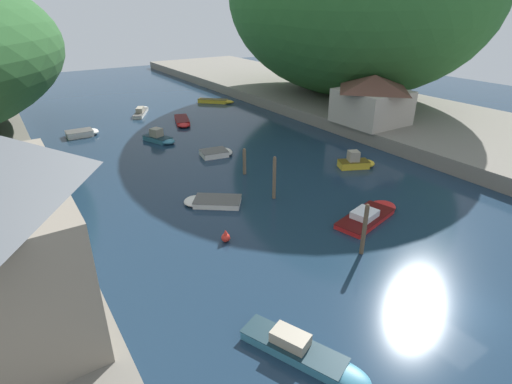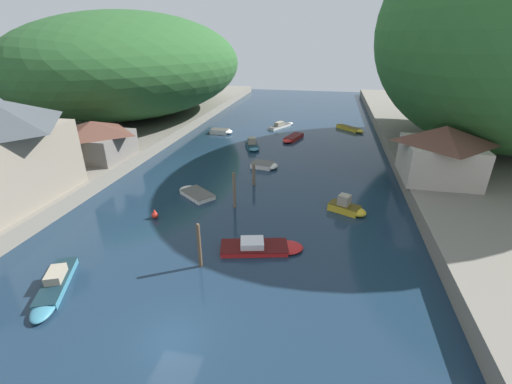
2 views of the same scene
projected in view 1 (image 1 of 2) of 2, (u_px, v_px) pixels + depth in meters
name	position (u px, v px, depth m)	size (l,w,h in m)	color
water_surface	(204.00, 148.00, 43.20)	(130.00, 130.00, 0.00)	#192D42
right_bank	(374.00, 109.00, 56.01)	(22.00, 120.00, 1.46)	slate
right_bank_cottage	(372.00, 98.00, 45.80)	(7.41, 7.49, 5.49)	#B2A899
boat_near_quay	(305.00, 353.00, 17.52)	(3.62, 6.10, 1.04)	teal
boat_navy_launch	(211.00, 201.00, 31.10)	(4.74, 4.27, 0.47)	silver
boat_small_dinghy	(141.00, 111.00, 56.55)	(4.20, 6.27, 1.06)	silver
boat_cabin_cruiser	(369.00, 215.00, 29.04)	(6.57, 3.44, 0.87)	red
boat_far_right_bank	(183.00, 122.00, 51.83)	(3.17, 5.73, 0.57)	red
boat_mid_channel	(357.00, 162.00, 37.93)	(3.72, 2.69, 1.65)	gold
boat_white_cruiser	(217.00, 101.00, 62.55)	(4.92, 4.95, 0.58)	gold
boat_open_rowboat	(218.00, 153.00, 41.00)	(3.53, 2.50, 0.61)	silver
boat_moored_right	(160.00, 138.00, 45.04)	(2.93, 4.46, 1.45)	teal
boat_far_upstream	(83.00, 133.00, 47.15)	(3.66, 2.12, 0.68)	silver
mooring_post_nearest	(364.00, 229.00, 24.31)	(0.27, 0.27, 3.48)	brown
mooring_post_middle	(274.00, 178.00, 31.38)	(0.27, 0.27, 3.57)	brown
mooring_post_fourth	(244.00, 161.00, 36.16)	(0.31, 0.31, 2.48)	brown
channel_buoy_near	(226.00, 237.00, 26.15)	(0.59, 0.59, 0.89)	red
person_on_quay	(26.00, 227.00, 23.21)	(0.24, 0.39, 1.69)	#282D3D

